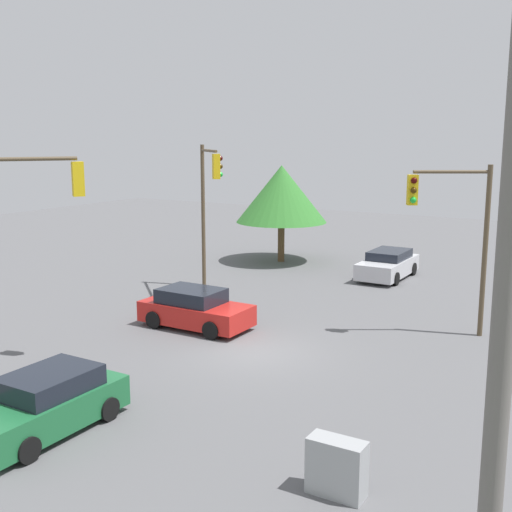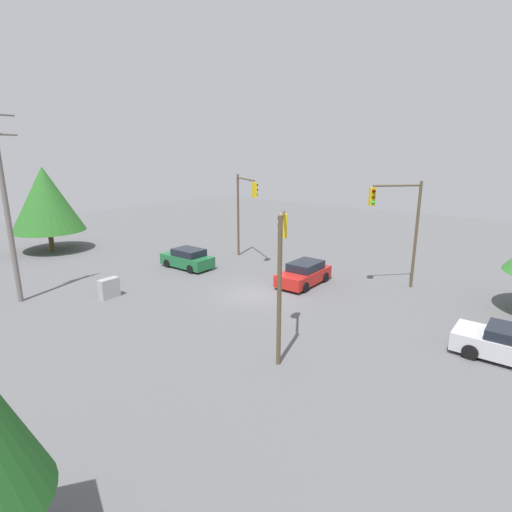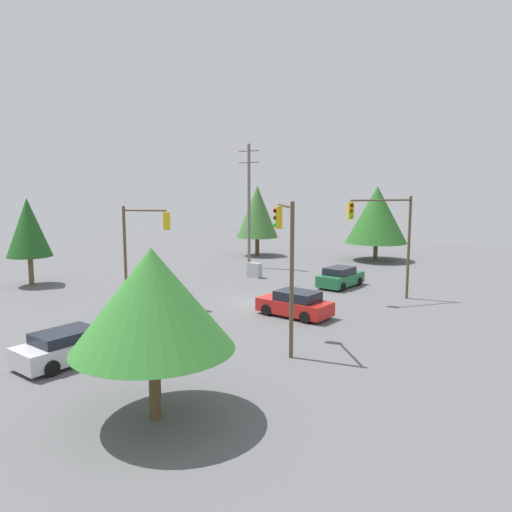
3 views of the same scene
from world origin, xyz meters
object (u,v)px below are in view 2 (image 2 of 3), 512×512
(traffic_signal_main, at_px, (281,259))
(traffic_signal_aux, at_px, (244,203))
(electrical_cabinet, at_px, (109,288))
(sedan_green, at_px, (188,259))
(sedan_red, at_px, (304,274))
(traffic_signal_cross, at_px, (400,218))

(traffic_signal_main, xyz_separation_m, traffic_signal_aux, (-10.77, -10.77, 0.46))
(traffic_signal_main, relative_size, electrical_cabinet, 5.22)
(sedan_green, xyz_separation_m, traffic_signal_main, (6.48, 12.75, 3.44))
(sedan_red, height_order, traffic_signal_cross, traffic_signal_cross)
(traffic_signal_main, bearing_deg, sedan_green, 32.17)
(electrical_cabinet, bearing_deg, traffic_signal_cross, 133.25)
(sedan_red, distance_m, traffic_signal_main, 9.96)
(sedan_green, xyz_separation_m, traffic_signal_aux, (-4.30, 1.98, 3.90))
(sedan_red, distance_m, sedan_green, 9.10)
(traffic_signal_aux, bearing_deg, electrical_cabinet, -60.80)
(traffic_signal_main, distance_m, traffic_signal_cross, 11.36)
(traffic_signal_aux, bearing_deg, traffic_signal_main, -10.95)
(sedan_green, height_order, traffic_signal_aux, traffic_signal_aux)
(sedan_red, xyz_separation_m, sedan_green, (2.03, -8.87, -0.01))
(sedan_red, distance_m, traffic_signal_aux, 8.23)
(traffic_signal_aux, bearing_deg, sedan_green, -80.70)
(sedan_red, xyz_separation_m, traffic_signal_aux, (-2.27, -6.89, 3.89))
(sedan_green, distance_m, electrical_cabinet, 7.29)
(sedan_green, distance_m, traffic_signal_main, 14.71)
(traffic_signal_cross, bearing_deg, traffic_signal_aux, -43.85)
(sedan_red, xyz_separation_m, traffic_signal_cross, (-2.80, 4.94, 3.83))
(sedan_green, bearing_deg, sedan_red, -77.12)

